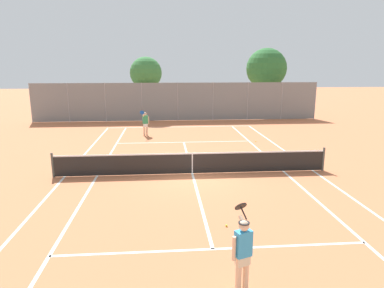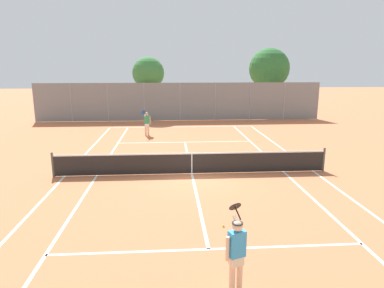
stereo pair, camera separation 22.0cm
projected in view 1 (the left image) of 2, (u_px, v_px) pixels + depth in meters
ground_plane at (192, 174)px, 15.09m from camera, size 120.00×120.00×0.00m
court_line_markings at (192, 174)px, 15.09m from camera, size 11.10×23.90×0.01m
tennis_net at (192, 163)px, 14.97m from camera, size 12.00×0.10×1.07m
player_near_side at (243, 251)px, 7.04m from camera, size 0.47×0.87×1.77m
player_far_left at (145, 122)px, 23.12m from camera, size 0.57×0.81×1.77m
loose_tennis_ball_0 at (226, 226)px, 10.11m from camera, size 0.07×0.07×0.07m
loose_tennis_ball_1 at (256, 141)px, 21.39m from camera, size 0.07×0.07×0.07m
back_fence at (178, 102)px, 29.39m from camera, size 24.54×0.08×3.27m
tree_behind_left at (146, 74)px, 30.23m from camera, size 2.81×2.81×5.44m
tree_behind_right at (266, 70)px, 32.87m from camera, size 3.85×3.85×6.33m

